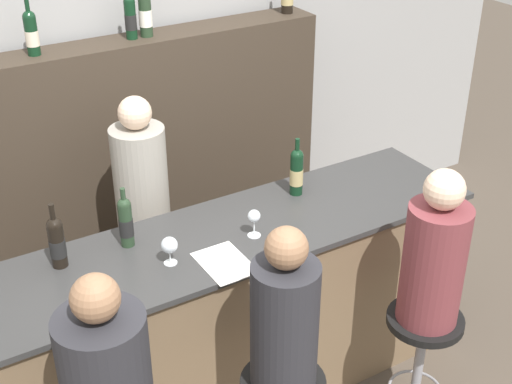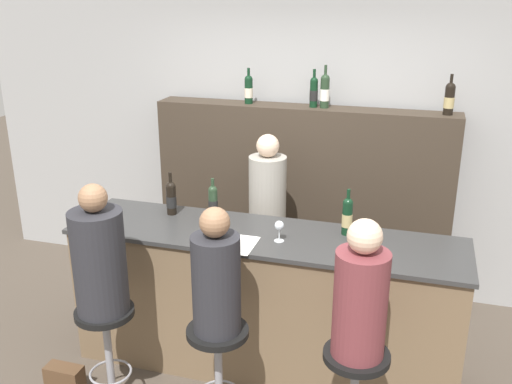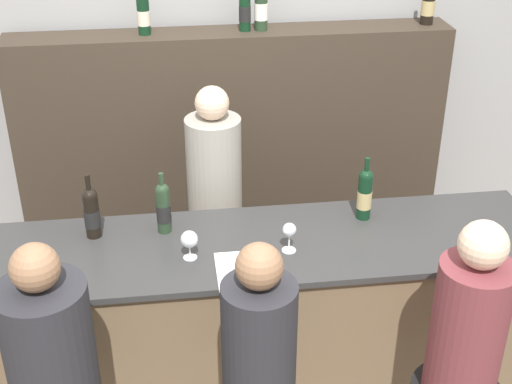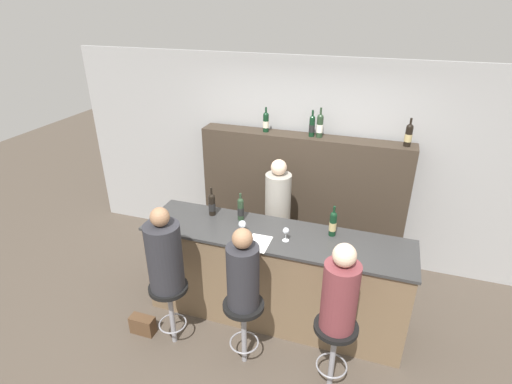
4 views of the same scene
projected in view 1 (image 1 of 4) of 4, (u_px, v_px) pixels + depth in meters
name	position (u px, v px, depth m)	size (l,w,h in m)	color
wall_back	(112.00, 97.00, 4.44)	(6.40, 0.05, 2.60)	#9E9E9E
bar_counter	(225.00, 320.00, 3.75)	(2.74, 0.68, 1.06)	brown
back_bar_cabinet	(132.00, 174.00, 4.49)	(2.56, 0.28, 1.72)	#382D23
wine_bottle_counter_0	(57.00, 242.00, 3.21)	(0.07, 0.07, 0.32)	black
wine_bottle_counter_1	(126.00, 221.00, 3.36)	(0.07, 0.07, 0.31)	#233823
wine_bottle_counter_2	(297.00, 171.00, 3.79)	(0.07, 0.07, 0.33)	black
wine_bottle_backbar_0	(31.00, 32.00, 3.79)	(0.07, 0.07, 0.30)	black
wine_bottle_backbar_1	(130.00, 17.00, 4.04)	(0.07, 0.07, 0.31)	black
wine_bottle_backbar_2	(145.00, 12.00, 4.08)	(0.08, 0.08, 0.35)	#233823
wine_glass_0	(169.00, 246.00, 3.24)	(0.08, 0.08, 0.14)	silver
wine_glass_1	(254.00, 217.00, 3.44)	(0.07, 0.07, 0.14)	silver
tasting_menu	(225.00, 263.00, 3.28)	(0.21, 0.30, 0.00)	white
guest_seated_middle	(285.00, 319.00, 2.94)	(0.29, 0.29, 0.78)	#28282D
bar_stool_right	(422.00, 342.00, 3.56)	(0.38, 0.38, 0.72)	gray
guest_seated_right	(435.00, 257.00, 3.31)	(0.30, 0.30, 0.81)	brown
bartender	(146.00, 237.00, 4.06)	(0.30, 0.30, 1.60)	gray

